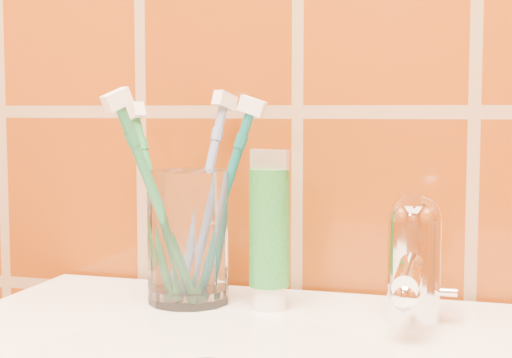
% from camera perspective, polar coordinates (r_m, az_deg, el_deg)
% --- Properties ---
extents(glass_tumbler, '(0.10, 0.10, 0.13)m').
position_cam_1_polar(glass_tumbler, '(0.79, -4.92, -4.22)').
color(glass_tumbler, white).
rests_on(glass_tumbler, pedestal_sink).
extents(toothpaste_tube, '(0.04, 0.04, 0.16)m').
position_cam_1_polar(toothpaste_tube, '(0.76, 0.98, -4.08)').
color(toothpaste_tube, white).
rests_on(toothpaste_tube, pedestal_sink).
extents(faucet, '(0.05, 0.11, 0.12)m').
position_cam_1_polar(faucet, '(0.73, 11.40, -5.40)').
color(faucet, white).
rests_on(faucet, pedestal_sink).
extents(toothbrush_0, '(0.09, 0.09, 0.21)m').
position_cam_1_polar(toothbrush_0, '(0.79, -2.50, -1.68)').
color(toothbrush_0, '#0C6268').
rests_on(toothbrush_0, glass_tumbler).
extents(toothbrush_1, '(0.16, 0.18, 0.24)m').
position_cam_1_polar(toothbrush_1, '(0.76, -7.16, -1.78)').
color(toothbrush_1, '#1E7245').
rests_on(toothbrush_1, glass_tumbler).
extents(toothbrush_2, '(0.17, 0.16, 0.22)m').
position_cam_1_polar(toothbrush_2, '(0.81, -7.25, -1.73)').
color(toothbrush_2, '#1D703C').
rests_on(toothbrush_2, glass_tumbler).
extents(toothbrush_3, '(0.11, 0.16, 0.23)m').
position_cam_1_polar(toothbrush_3, '(0.82, -3.84, -1.23)').
color(toothbrush_3, '#6982BA').
rests_on(toothbrush_3, glass_tumbler).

